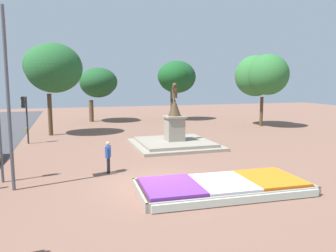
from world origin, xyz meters
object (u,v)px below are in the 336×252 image
at_px(pedestrian_crossing_plaza, 108,155).
at_px(statue_monument, 174,138).
at_px(banner_pole, 8,95).
at_px(traffic_light_far_corner, 25,111).
at_px(flower_planter, 223,187).

bearing_deg(pedestrian_crossing_plaza, statue_monument, 46.25).
xyz_separation_m(statue_monument, banner_pole, (-9.34, -6.90, 3.35)).
distance_m(statue_monument, traffic_light_far_corner, 10.85).
xyz_separation_m(banner_pole, pedestrian_crossing_plaza, (4.08, 1.41, -3.03)).
xyz_separation_m(traffic_light_far_corner, banner_pole, (0.62, -10.84, 1.57)).
relative_size(traffic_light_far_corner, banner_pole, 0.46).
height_order(statue_monument, banner_pole, banner_pole).
xyz_separation_m(flower_planter, banner_pole, (-8.19, 2.78, 3.72)).
bearing_deg(flower_planter, banner_pole, 161.23).
bearing_deg(banner_pole, pedestrian_crossing_plaza, 19.10).
height_order(statue_monument, traffic_light_far_corner, statue_monument).
distance_m(banner_pole, pedestrian_crossing_plaza, 5.27).
height_order(banner_pole, pedestrian_crossing_plaza, banner_pole).
xyz_separation_m(statue_monument, pedestrian_crossing_plaza, (-5.26, -5.49, 0.32)).
height_order(traffic_light_far_corner, pedestrian_crossing_plaza, traffic_light_far_corner).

